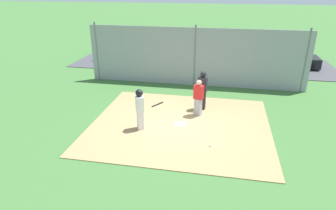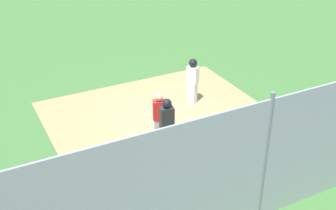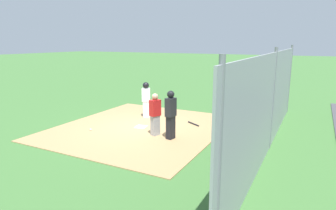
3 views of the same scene
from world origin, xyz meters
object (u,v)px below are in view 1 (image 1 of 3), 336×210
Objects in this scene: runner at (140,107)px; parked_car_blue at (125,52)px; catcher at (198,97)px; umpire at (203,89)px; baseball_bat at (158,104)px; baseball at (210,145)px; parked_car_dark at (286,58)px; home_plate at (180,124)px.

runner is 0.39× the size of parked_car_blue.
catcher is 0.90× the size of umpire.
baseball is at bearing 70.19° from baseball_bat.
umpire reaches higher than parked_car_dark.
runner reaches higher than parked_car_dark.
umpire is at bearing -167.08° from catcher.
runner is at bearing 23.59° from home_plate.
umpire is 2.29m from baseball_bat.
parked_car_dark is (-7.14, -8.30, 0.55)m from baseball_bat.
baseball is (-1.32, 1.53, 0.03)m from home_plate.
parked_car_blue is (11.43, 0.22, 0.00)m from parked_car_dark.
parked_car_dark and parked_car_blue have the same top height.
home_plate is 0.59× the size of baseball_bat.
home_plate is 0.27× the size of catcher.
baseball_bat is at bearing 57.92° from runner.
baseball_bat is 0.17× the size of parked_car_blue.
home_plate is at bearing -49.35° from baseball.
catcher is 0.37× the size of parked_car_blue.
catcher is at bearing 100.75° from baseball_bat.
catcher is 2.27m from baseball_bat.
home_plate is 0.10× the size of parked_car_blue.
parked_car_blue is (4.15, -10.53, -0.36)m from runner.
baseball_bat is at bearing -88.79° from catcher.
umpire is 10.33m from parked_car_blue.
baseball_bat is 4.28m from baseball.
parked_car_dark is (-5.15, -9.05, -0.25)m from catcher.
parked_car_blue reaches higher than baseball.
catcher is at bearing 9.93° from runner.
umpire reaches higher than catcher.
parked_car_blue reaches higher than home_plate.
baseball is at bearing 69.87° from parked_car_dark.
parked_car_blue is at bearing 1.96° from parked_car_dark.
baseball is at bearing 19.91° from umpire.
runner reaches higher than home_plate.
parked_car_blue is (6.27, -8.83, -0.25)m from catcher.
parked_car_dark is (-7.28, -10.76, -0.36)m from runner.
runner is 12.99m from parked_car_dark.
home_plate is at bearing -8.74° from catcher.
baseball is at bearing -61.44° from parked_car_blue.
baseball_bat is (-0.14, -2.45, -0.92)m from runner.
catcher is 0.73m from umpire.
home_plate is at bearing -5.29° from runner.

